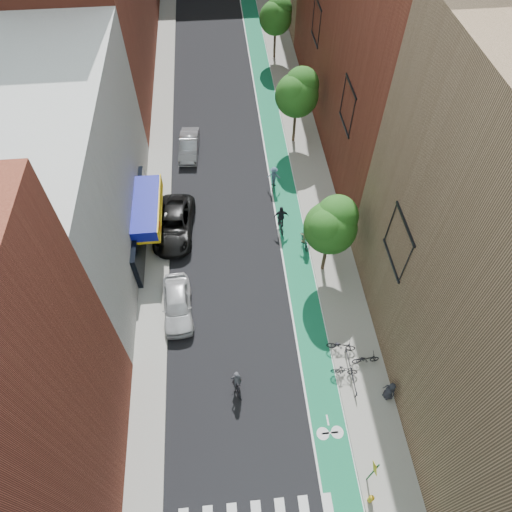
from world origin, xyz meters
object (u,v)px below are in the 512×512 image
object	(u,v)px
parked_car_silver	(189,145)
cyclist_lane_far	(274,179)
parked_car_black	(174,224)
cyclist_lane_mid	(281,221)
cyclist_lead	(237,384)
fire_hydrant	(371,499)
pedestrian	(390,391)
cyclist_lane_near	(305,237)
parked_car_white	(177,304)

from	to	relation	value
parked_car_silver	cyclist_lane_far	bearing A→B (deg)	-31.96
parked_car_black	cyclist_lane_mid	distance (m)	7.81
cyclist_lead	cyclist_lane_far	xyz separation A→B (m)	(4.10, 16.48, 0.19)
parked_car_silver	fire_hydrant	world-z (taller)	parked_car_silver
cyclist_lead	pedestrian	xyz separation A→B (m)	(8.50, -1.33, 0.25)
cyclist_lane_far	pedestrian	bearing A→B (deg)	117.01
parked_car_black	pedestrian	distance (m)	18.38
fire_hydrant	parked_car_silver	bearing A→B (deg)	107.47
parked_car_silver	cyclist_lane_far	size ratio (longest dim) A/B	2.24
cyclist_lead	cyclist_lane_near	world-z (taller)	cyclist_lane_near
parked_car_black	cyclist_lane_mid	xyz separation A→B (m)	(7.80, -0.42, 0.07)
cyclist_lead	pedestrian	bearing A→B (deg)	161.28
parked_car_white	cyclist_lane_far	xyz separation A→B (m)	(7.52, 10.89, 0.10)
parked_car_silver	fire_hydrant	size ratio (longest dim) A/B	5.70
cyclist_lane_near	cyclist_lane_mid	size ratio (longest dim) A/B	0.91
fire_hydrant	pedestrian	bearing A→B (deg)	65.94
parked_car_silver	cyclist_lane_near	bearing A→B (deg)	-49.17
parked_car_silver	cyclist_lane_near	size ratio (longest dim) A/B	2.17
cyclist_lead	cyclist_lane_far	world-z (taller)	cyclist_lead
parked_car_silver	cyclist_lead	size ratio (longest dim) A/B	2.18
cyclist_lane_far	fire_hydrant	size ratio (longest dim) A/B	2.55
parked_car_black	cyclist_lead	xyz separation A→B (m)	(3.70, -12.41, -0.12)
cyclist_lead	pedestrian	world-z (taller)	cyclist_lead
pedestrian	cyclist_lead	bearing A→B (deg)	-123.65
cyclist_lane_near	fire_hydrant	bearing A→B (deg)	86.70
parked_car_white	cyclist_lane_near	xyz separation A→B (m)	(9.02, 4.72, 0.07)
cyclist_lead	cyclist_lane_mid	size ratio (longest dim) A/B	0.91
parked_car_black	pedestrian	world-z (taller)	pedestrian
parked_car_black	fire_hydrant	world-z (taller)	parked_car_black
parked_car_white	cyclist_lead	xyz separation A→B (m)	(3.42, -5.58, -0.09)
parked_car_white	parked_car_black	xyz separation A→B (m)	(-0.28, 6.83, 0.03)
parked_car_white	pedestrian	xyz separation A→B (m)	(11.92, -6.92, 0.16)
parked_car_black	cyclist_lead	world-z (taller)	cyclist_lead
cyclist_lane_near	cyclist_lane_mid	distance (m)	2.26
cyclist_lane_near	parked_car_silver	bearing A→B (deg)	-58.98
cyclist_lane_mid	fire_hydrant	size ratio (longest dim) A/B	2.88
fire_hydrant	parked_car_white	bearing A→B (deg)	128.55
cyclist_lane_near	cyclist_lane_far	distance (m)	6.36
cyclist_lead	cyclist_lane_far	distance (m)	16.98
parked_car_black	cyclist_lane_far	bearing A→B (deg)	32.44
parked_car_white	fire_hydrant	bearing A→B (deg)	-54.81
pedestrian	fire_hydrant	world-z (taller)	pedestrian
parked_car_silver	cyclist_lane_near	world-z (taller)	cyclist_lane_near
cyclist_lane_mid	cyclist_lane_far	size ratio (longest dim) A/B	1.13
parked_car_black	parked_car_silver	size ratio (longest dim) A/B	1.33
parked_car_black	cyclist_lane_near	xyz separation A→B (m)	(9.30, -2.11, 0.04)
cyclist_lane_far	fire_hydrant	xyz separation A→B (m)	(2.10, -22.96, -0.31)
cyclist_lead	cyclist_lane_mid	world-z (taller)	cyclist_lane_mid
parked_car_silver	cyclist_lead	xyz separation A→B (m)	(2.59, -21.40, -0.03)
cyclist_lane_mid	fire_hydrant	world-z (taller)	cyclist_lane_mid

